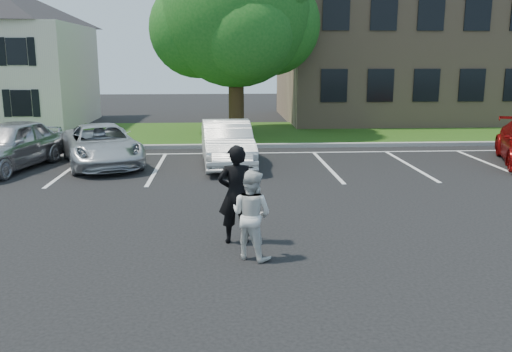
{
  "coord_description": "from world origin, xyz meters",
  "views": [
    {
      "loc": [
        -0.65,
        -9.43,
        3.54
      ],
      "look_at": [
        0.0,
        1.0,
        1.25
      ],
      "focal_mm": 38.0,
      "sensor_mm": 36.0,
      "label": 1
    }
  ],
  "objects": [
    {
      "name": "tree",
      "position": [
        0.08,
        15.64,
        5.35
      ],
      "size": [
        7.8,
        7.2,
        8.8
      ],
      "color": "black",
      "rests_on": "ground"
    },
    {
      "name": "man_white_shirt",
      "position": [
        -0.16,
        -0.19,
        0.81
      ],
      "size": [
        1.0,
        0.96,
        1.62
      ],
      "primitive_type": "imported",
      "rotation": [
        0.0,
        0.0,
        2.52
      ],
      "color": "silver",
      "rests_on": "ground"
    },
    {
      "name": "man_black_suit",
      "position": [
        -0.41,
        0.67,
        0.96
      ],
      "size": [
        0.74,
        0.51,
        1.93
      ],
      "primitive_type": "imported",
      "rotation": [
        0.0,
        0.0,
        3.21
      ],
      "color": "black",
      "rests_on": "ground"
    },
    {
      "name": "office_building",
      "position": [
        14.0,
        21.99,
        4.16
      ],
      "size": [
        22.4,
        10.4,
        8.3
      ],
      "color": "#98795D",
      "rests_on": "ground"
    },
    {
      "name": "car_silver_west",
      "position": [
        -7.54,
        8.18,
        0.79
      ],
      "size": [
        2.89,
        4.97,
        1.59
      ],
      "primitive_type": "imported",
      "rotation": [
        0.0,
        0.0,
        -0.23
      ],
      "color": "#ACACB1",
      "rests_on": "ground"
    },
    {
      "name": "car_white_sedan",
      "position": [
        -0.51,
        8.45,
        0.74
      ],
      "size": [
        1.87,
        4.6,
        1.48
      ],
      "primitive_type": "imported",
      "rotation": [
        0.0,
        0.0,
        0.07
      ],
      "color": "silver",
      "rests_on": "ground"
    },
    {
      "name": "grass_strip",
      "position": [
        0.0,
        16.0,
        0.04
      ],
      "size": [
        44.0,
        8.0,
        0.08
      ],
      "primitive_type": "cube",
      "color": "#1C4C15",
      "rests_on": "ground"
    },
    {
      "name": "stall_lines",
      "position": [
        1.4,
        8.95,
        0.01
      ],
      "size": [
        34.0,
        5.36,
        0.01
      ],
      "color": "silver",
      "rests_on": "ground"
    },
    {
      "name": "ground_plane",
      "position": [
        0.0,
        0.0,
        0.0
      ],
      "size": [
        90.0,
        90.0,
        0.0
      ],
      "primitive_type": "plane",
      "color": "black",
      "rests_on": "ground"
    },
    {
      "name": "car_silver_minivan",
      "position": [
        -4.7,
        8.76,
        0.68
      ],
      "size": [
        3.75,
        5.34,
        1.35
      ],
      "primitive_type": "imported",
      "rotation": [
        0.0,
        0.0,
        0.34
      ],
      "color": "#B6B9BF",
      "rests_on": "ground"
    },
    {
      "name": "curb",
      "position": [
        0.0,
        12.0,
        0.07
      ],
      "size": [
        40.0,
        0.3,
        0.15
      ],
      "primitive_type": "cube",
      "color": "gray",
      "rests_on": "ground"
    }
  ]
}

